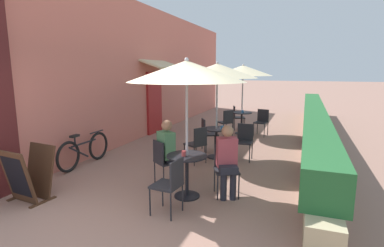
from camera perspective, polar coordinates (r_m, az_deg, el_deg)
ground_plane at (r=4.37m, az=-17.80°, el=-20.02°), size 120.00×120.00×0.00m
cafe_facade_wall at (r=10.89m, az=-6.62°, el=9.73°), size 0.98×13.82×4.20m
planter_hedge at (r=9.86m, az=22.19°, el=-0.08°), size 0.60×12.82×1.01m
patio_table_near at (r=5.16m, az=-0.98°, el=-8.57°), size 0.69×0.69×0.74m
patio_umbrella_near at (r=4.89m, az=-1.03°, el=9.90°), size 1.94×1.94×2.36m
cafe_chair_near_left at (r=5.68m, az=-5.42°, el=-6.73°), size 0.56×0.56×0.87m
seated_patron_near_left at (r=5.69m, az=-4.45°, el=-4.91°), size 0.49×0.51×1.25m
cafe_chair_near_right at (r=4.56m, az=-4.10°, el=-11.05°), size 0.44×0.44×0.87m
cafe_chair_near_back at (r=5.31m, az=6.46°, el=-7.98°), size 0.53×0.53×0.87m
seated_patron_near_back at (r=5.15m, az=6.73°, el=-6.56°), size 0.46×0.50×1.25m
coffee_cup_near at (r=5.03m, az=-1.59°, el=-5.72°), size 0.07×0.07×0.09m
patio_table_mid at (r=7.45m, az=4.64°, el=-2.71°), size 0.69×0.69×0.74m
patio_umbrella_mid at (r=7.27m, az=4.83°, el=9.96°), size 1.94×1.94×2.36m
cafe_chair_mid_left at (r=7.38m, az=9.94°, el=-2.88°), size 0.40×0.40×0.87m
cafe_chair_mid_right at (r=8.09m, az=2.92°, el=-1.59°), size 0.55×0.55×0.87m
cafe_chair_mid_back at (r=6.95m, az=1.03°, el=-3.55°), size 0.55×0.55×0.87m
coffee_cup_mid at (r=7.30m, az=5.75°, el=-0.75°), size 0.07×0.07×0.09m
patio_table_far at (r=10.36m, az=9.43°, el=0.84°), size 0.69×0.69×0.74m
patio_umbrella_far at (r=10.23m, az=9.70°, el=9.91°), size 1.94×1.94×2.36m
cafe_chair_far_left at (r=10.20m, az=13.16°, el=0.61°), size 0.47×0.47×0.87m
cafe_chair_far_right at (r=11.02m, az=8.57°, el=1.47°), size 0.51×0.51×0.87m
cafe_chair_far_back at (r=9.90m, az=6.56°, el=0.53°), size 0.56×0.56×0.87m
coffee_cup_far at (r=10.21m, az=9.61°, el=2.28°), size 0.07×0.07×0.09m
bicycle_leaning at (r=7.29m, az=-19.85°, el=-4.83°), size 0.10×1.68×0.77m
menu_board at (r=5.75m, az=-28.59°, el=-8.48°), size 0.68×0.69×0.91m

